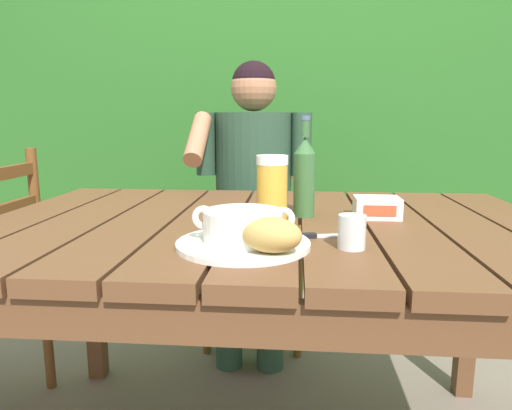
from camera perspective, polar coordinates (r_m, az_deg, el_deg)
dining_table at (r=1.24m, az=1.49°, el=-5.55°), size 1.49×0.98×0.75m
hedge_backdrop at (r=2.98m, az=3.05°, el=12.32°), size 3.71×0.99×2.44m
chair_near_diner at (r=2.19m, az=0.09°, el=-3.87°), size 0.43×0.44×0.92m
person_eating at (r=1.94m, az=-0.48°, el=2.27°), size 0.48×0.47×1.25m
serving_plate at (r=0.96m, az=-1.59°, el=-4.83°), size 0.28×0.28×0.01m
soup_bowl at (r=0.95m, az=-1.60°, el=-2.49°), size 0.21×0.16×0.07m
bread_roll at (r=0.88m, az=1.92°, el=-3.70°), size 0.14×0.12×0.07m
beer_glass at (r=1.18m, az=1.99°, el=2.03°), size 0.08×0.08×0.17m
beer_bottle at (r=1.25m, az=5.99°, el=3.67°), size 0.06×0.06×0.27m
water_glass_small at (r=0.96m, az=11.73°, el=-3.26°), size 0.06×0.06×0.07m
butter_tub at (r=1.28m, az=14.70°, el=-0.30°), size 0.12×0.09×0.06m
table_knife at (r=1.04m, az=7.26°, el=-3.79°), size 0.15×0.05×0.01m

